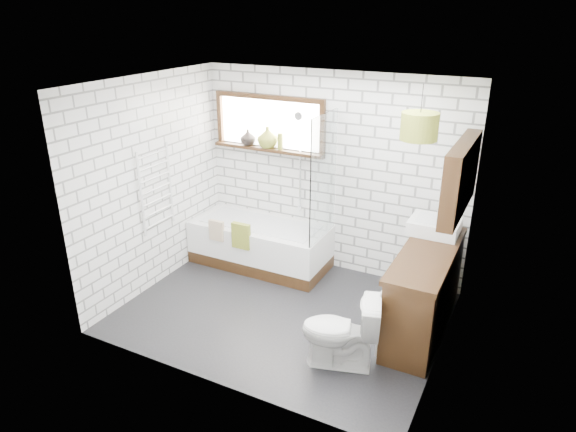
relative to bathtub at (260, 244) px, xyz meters
The scene contains 22 objects.
floor 1.25m from the bathtub, 48.55° to the right, with size 3.40×2.60×0.01m, color black.
ceiling 2.53m from the bathtub, 48.55° to the right, with size 3.40×2.60×0.01m, color white.
wall_back 1.31m from the bathtub, 26.32° to the left, with size 3.40×0.01×2.50m, color white.
wall_front 2.54m from the bathtub, 70.08° to the right, with size 3.40×0.01×2.50m, color white.
wall_left 1.60m from the bathtub, 134.83° to the right, with size 0.01×2.60×2.50m, color white.
wall_right 2.83m from the bathtub, 19.91° to the right, with size 0.01×2.60×2.50m, color white.
window 1.55m from the bathtub, 97.76° to the left, with size 1.52×0.16×0.68m, color black.
towel_radiator 1.55m from the bathtub, 133.37° to the right, with size 0.06×0.52×1.00m, color white.
mirror_cabinet 2.80m from the bathtub, ahead, with size 0.16×1.20×0.70m, color black.
shower_riser 1.19m from the bathtub, 41.18° to the left, with size 0.02×0.02×1.30m, color silver.
bathtub is the anchor object (origin of this frame).
shower_screen 1.35m from the bathtub, ahead, with size 0.02×0.72×1.50m, color white.
towel_green 0.48m from the bathtub, 96.00° to the right, with size 0.24×0.07×0.33m, color olive.
towel_beige 0.62m from the bathtub, 135.80° to the right, with size 0.20×0.05×0.27m, color tan.
vanity 2.31m from the bathtub, 12.90° to the right, with size 0.51×1.58×0.91m, color black.
basin 2.29m from the bathtub, ahead, with size 0.52×0.45×0.15m, color white.
tap 2.47m from the bathtub, ahead, with size 0.03×0.03×0.17m, color silver.
toilet 2.23m from the bathtub, 40.63° to the right, with size 0.72×0.41×0.73m, color white.
vase_olive 1.37m from the bathtub, 98.56° to the left, with size 0.26×0.26×0.27m, color olive.
vase_dark 1.38m from the bathtub, 136.48° to the left, with size 0.20×0.20×0.21m, color black.
bottle 1.34m from the bathtub, 67.64° to the left, with size 0.06×0.06×0.20m, color olive.
pendant 2.70m from the bathtub, ahead, with size 0.36×0.36×0.27m, color olive.
Camera 1 is at (2.27, -4.33, 3.18)m, focal length 32.00 mm.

